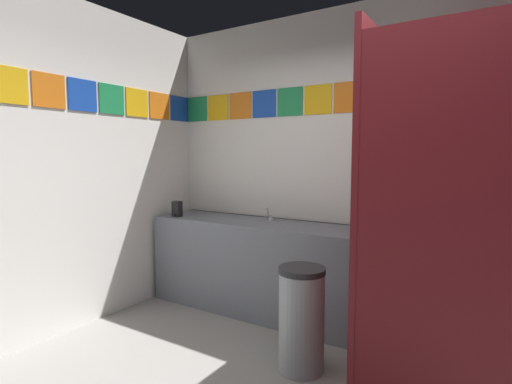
% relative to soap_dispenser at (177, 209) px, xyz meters
% --- Properties ---
extents(wall_back, '(4.35, 0.09, 2.81)m').
position_rel_soap_dispenser_xyz_m(wall_back, '(1.92, 0.52, 0.46)').
color(wall_back, white).
rests_on(wall_back, ground_plane).
extents(wall_side, '(0.09, 3.55, 2.81)m').
position_rel_soap_dispenser_xyz_m(wall_side, '(-0.30, -1.30, 0.46)').
color(wall_side, white).
rests_on(wall_side, ground_plane).
extents(vanity_counter, '(2.31, 0.60, 0.87)m').
position_rel_soap_dispenser_xyz_m(vanity_counter, '(0.94, 0.18, -0.51)').
color(vanity_counter, slate).
rests_on(vanity_counter, ground_plane).
extents(faucet_center, '(0.04, 0.10, 0.14)m').
position_rel_soap_dispenser_xyz_m(faucet_center, '(0.94, 0.27, -0.03)').
color(faucet_center, silver).
rests_on(faucet_center, vanity_counter).
extents(soap_dispenser, '(0.09, 0.09, 0.16)m').
position_rel_soap_dispenser_xyz_m(soap_dispenser, '(0.00, 0.00, 0.00)').
color(soap_dispenser, black).
rests_on(soap_dispenser, vanity_counter).
extents(stall_divider, '(0.92, 1.51, 2.19)m').
position_rel_soap_dispenser_xyz_m(stall_divider, '(2.36, -0.54, 0.15)').
color(stall_divider, maroon).
rests_on(stall_divider, ground_plane).
extents(toilet, '(0.39, 0.49, 0.74)m').
position_rel_soap_dispenser_xyz_m(toilet, '(2.67, -0.01, -0.64)').
color(toilet, white).
rests_on(toilet, ground_plane).
extents(trash_bin, '(0.32, 0.32, 0.73)m').
position_rel_soap_dispenser_xyz_m(trash_bin, '(1.69, -0.57, -0.58)').
color(trash_bin, '#999EA3').
rests_on(trash_bin, ground_plane).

